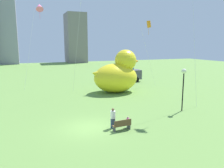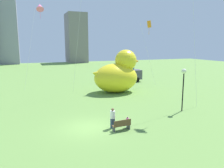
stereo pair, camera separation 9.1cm
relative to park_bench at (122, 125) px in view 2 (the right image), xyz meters
name	(u,v)px [view 2 (the right image)]	position (x,y,z in m)	size (l,w,h in m)	color
ground_plane	(88,128)	(-2.31, 1.58, -0.47)	(140.00, 140.00, 0.00)	#658E43
park_bench	(122,125)	(0.00, 0.00, 0.00)	(1.53, 0.55, 0.90)	brown
person_adult	(113,117)	(-0.47, 0.78, 0.46)	(0.41, 0.41, 1.68)	#38476B
person_child	(128,121)	(0.72, 0.47, 0.04)	(0.23, 0.23, 0.92)	silver
giant_inflatable_duck	(118,74)	(5.29, 13.51, 2.09)	(7.27, 4.66, 6.02)	yellow
lamppost	(184,78)	(7.87, 2.58, 2.96)	(0.49, 0.49, 4.36)	black
box_truck	(124,74)	(9.89, 21.32, 0.97)	(5.95, 2.67, 2.85)	#264CA5
city_skyline	(18,22)	(-8.38, 70.34, 13.86)	(36.54, 13.12, 35.77)	gray
kite_orange	(149,25)	(12.46, 17.36, 9.47)	(2.44, 2.36, 10.61)	silver
kite_pink	(40,7)	(-4.28, 20.71, 11.77)	(3.44, 3.67, 13.04)	silver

